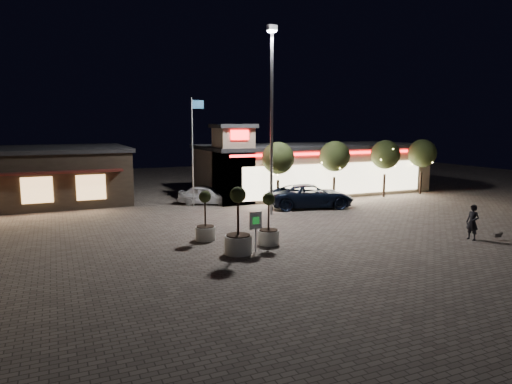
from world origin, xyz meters
name	(u,v)px	position (x,y,z in m)	size (l,w,h in m)	color
ground	(304,246)	(0.00, 0.00, 0.00)	(90.00, 90.00, 0.00)	slate
retail_building	(309,168)	(9.51, 15.82, 2.21)	(20.40, 8.40, 6.10)	tan
restaurant_building	(17,176)	(-14.00, 19.97, 2.16)	(16.40, 11.00, 4.30)	#382D23
floodlight_pole	(272,110)	(2.00, 8.00, 7.02)	(0.60, 0.40, 12.38)	gray
flagpole	(194,143)	(-1.90, 13.00, 4.74)	(0.95, 0.10, 8.00)	white
string_tree_a	(278,158)	(4.00, 11.00, 3.56)	(2.42, 2.42, 4.79)	#332319
string_tree_b	(335,156)	(9.00, 11.00, 3.56)	(2.42, 2.42, 4.79)	#332319
string_tree_c	(385,155)	(14.00, 11.00, 3.56)	(2.42, 2.42, 4.79)	#332319
string_tree_d	(422,154)	(18.00, 11.00, 3.56)	(2.42, 2.42, 4.79)	#332319
pickup_truck	(311,196)	(5.82, 9.19, 0.86)	(2.87, 6.22, 1.73)	black
white_sedan	(206,195)	(-0.84, 13.68, 0.71)	(1.69, 4.19, 1.43)	white
pedestrian	(473,222)	(8.77, -2.49, 0.94)	(0.69, 0.45, 1.89)	black
dog	(499,235)	(10.06, -3.08, 0.28)	(0.53, 0.24, 0.28)	#59514C
planter_left	(205,225)	(-4.20, 3.15, 0.81)	(1.07, 1.07, 2.64)	silver
planter_mid	(238,233)	(-3.55, 0.08, 0.99)	(1.30, 1.30, 3.20)	silver
planter_right	(269,228)	(-1.51, 1.03, 0.82)	(1.08, 1.08, 2.67)	silver
valet_sign	(256,224)	(-2.66, 0.05, 1.36)	(0.64, 0.11, 1.95)	gray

